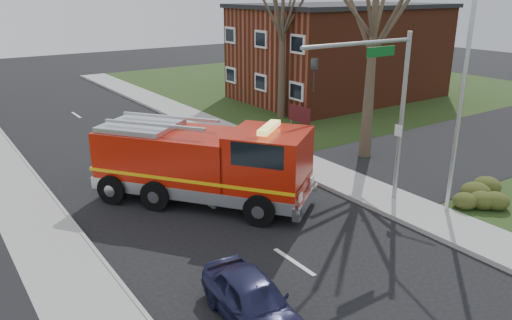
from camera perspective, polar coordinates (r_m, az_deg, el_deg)
ground at (r=16.30m, az=4.36°, el=-11.55°), size 120.00×120.00×0.00m
sidewalk_right at (r=20.36m, az=18.14°, el=-5.77°), size 2.40×80.00×0.15m
brick_building at (r=40.44m, az=9.53°, el=12.12°), size 15.40×10.40×7.25m
health_center_sign at (r=31.27m, az=4.98°, el=5.19°), size 0.12×2.00×1.40m
hedge_corner at (r=21.88m, az=24.84°, el=-3.45°), size 2.80×2.00×0.90m
bare_tree_near at (r=25.01m, az=13.48°, el=16.49°), size 6.00×6.00×12.00m
bare_tree_far at (r=32.70m, az=3.07°, el=15.78°), size 5.25×5.25×10.50m
traffic_signal_mast at (r=19.13m, az=14.16°, el=7.67°), size 5.29×0.18×6.80m
streetlight_pole at (r=19.50m, az=22.33°, el=6.56°), size 1.48×0.16×8.40m
fire_engine at (r=20.16m, az=-5.87°, el=-0.57°), size 7.42×8.62×3.45m
parked_car_maroon at (r=13.33m, az=-0.33°, el=-15.79°), size 1.96×4.02×1.32m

